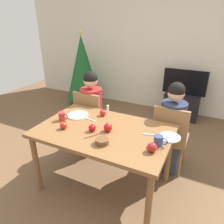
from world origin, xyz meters
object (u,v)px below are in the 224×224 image
apple_near_candle (152,147)px  apple_by_left_plate (63,126)px  plate_right (170,137)px  apple_far_edge (103,113)px  tv_stand (181,105)px  mug_right (159,141)px  candle_centerpiece (108,126)px  chair_right (170,135)px  apple_by_right_mug (92,128)px  dining_table (104,136)px  bowl_walnuts (102,141)px  plate_left (78,115)px  christmas_tree (83,68)px  mug_left (62,116)px  person_left_child (92,113)px  chair_left (91,117)px  tv (185,82)px  person_right_child (171,130)px

apple_near_candle → apple_by_left_plate: bearing=-179.4°
plate_right → apple_far_edge: size_ratio=2.74×
tv_stand → mug_right: 2.41m
candle_centerpiece → tv_stand: bearing=79.7°
chair_right → apple_by_right_mug: size_ratio=11.62×
plate_right → apple_by_left_plate: size_ratio=2.80×
dining_table → apple_by_left_plate: (-0.39, -0.17, 0.12)m
apple_near_candle → apple_by_right_mug: apple_near_candle is taller
mug_right → bowl_walnuts: 0.52m
bowl_walnuts → apple_by_left_plate: (-0.50, 0.07, 0.01)m
apple_near_candle → tv_stand: bearing=92.1°
plate_left → apple_far_edge: (0.27, 0.13, 0.03)m
dining_table → plate_left: bearing=159.8°
tv_stand → mug_right: size_ratio=4.89×
mug_right → christmas_tree: bearing=136.4°
mug_left → apple_by_left_plate: (0.14, -0.16, -0.01)m
plate_left → person_left_child: bearing=101.7°
christmas_tree → mug_right: christmas_tree is taller
chair_left → tv: tv is taller
dining_table → tv_stand: 2.39m
mug_right → apple_by_right_mug: bearing=-176.6°
chair_right → person_right_child: size_ratio=0.77×
apple_by_left_plate → apple_far_edge: apple_far_edge is taller
mug_right → apple_by_right_mug: size_ratio=1.69×
chair_left → chair_right: 1.13m
apple_near_candle → apple_far_edge: size_ratio=1.15×
chair_left → mug_right: chair_left is taller
apple_near_candle → person_left_child: bearing=144.0°
tv → apple_near_candle: bearing=-87.9°
apple_near_candle → bowl_walnuts: bearing=-170.0°
tv_stand → candle_centerpiece: bearing=-100.3°
tv_stand → candle_centerpiece: size_ratio=2.20×
dining_table → plate_right: size_ratio=6.71×
chair_right → mug_right: bearing=-89.9°
apple_far_edge → apple_by_right_mug: bearing=-78.3°
dining_table → apple_near_candle: apple_near_candle is taller
plate_left → apple_by_left_plate: bearing=-81.4°
plate_left → apple_near_candle: bearing=-17.9°
apple_by_left_plate → apple_far_edge: (0.22, 0.47, 0.00)m
christmas_tree → chair_left: bearing=-53.5°
chair_left → apple_far_edge: bearing=-40.4°
candle_centerpiece → apple_far_edge: 0.38m
chair_left → apple_by_right_mug: bearing=-57.0°
dining_table → chair_right: chair_right is taller
chair_left → plate_left: (0.10, -0.45, 0.24)m
bowl_walnuts → apple_by_left_plate: 0.51m
apple_by_left_plate → apple_by_right_mug: bearing=17.2°
mug_left → apple_far_edge: 0.47m
mug_left → person_left_child: bearing=91.2°
person_right_child → bowl_walnuts: 1.03m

